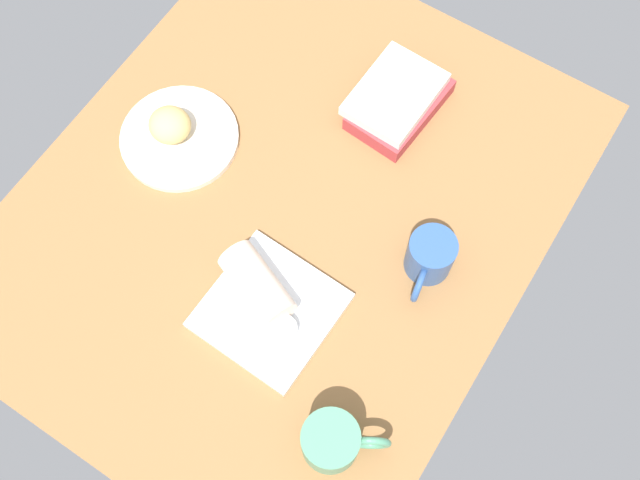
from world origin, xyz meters
TOP-DOWN VIEW (x-y plane):
  - dining_table at (0.00, 0.00)cm, footprint 110.00×90.00cm
  - round_plate at (-1.29, -24.79)cm, footprint 22.72×22.72cm
  - scone_pastry at (-1.14, -26.13)cm, footprint 9.86×10.04cm
  - square_plate at (17.86, 9.06)cm, footprint 22.15×22.15cm
  - sauce_cup at (20.01, 13.37)cm, footprint 4.95×4.95cm
  - breakfast_wrap at (16.13, 5.62)cm, footprint 11.55×15.84cm
  - book_stack at (-29.70, 6.77)cm, footprint 21.08×15.36cm
  - coffee_mug at (-4.25, 27.91)cm, footprint 13.21×8.41cm
  - second_mug at (31.22, 30.41)cm, footprint 10.13×13.31cm

SIDE VIEW (x-z plane):
  - dining_table at x=0.00cm, z-range 0.00..4.00cm
  - round_plate at x=-1.29cm, z-range 4.00..5.40cm
  - square_plate at x=17.86cm, z-range 4.00..5.60cm
  - book_stack at x=-29.70cm, z-range 3.99..9.90cm
  - sauce_cup at x=20.01cm, z-range 5.70..8.40cm
  - scone_pastry at x=-1.14cm, z-range 5.40..11.58cm
  - coffee_mug at x=-4.25cm, z-range 4.10..13.21cm
  - second_mug at x=31.22cm, z-range 4.11..13.51cm
  - breakfast_wrap at x=16.13cm, z-range 5.60..12.37cm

